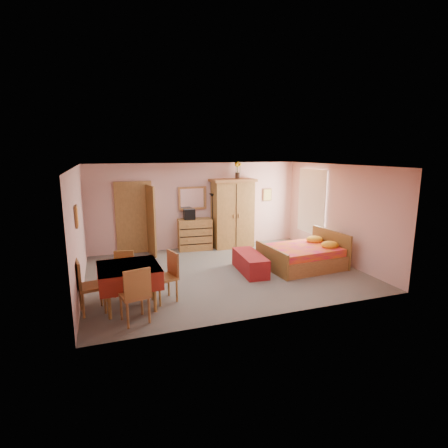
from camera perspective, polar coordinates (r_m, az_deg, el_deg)
name	(u,v)px	position (r m, az deg, el deg)	size (l,w,h in m)	color
floor	(224,272)	(8.72, 0.03, -7.85)	(6.50, 6.50, 0.00)	slate
ceiling	(224,166)	(8.23, 0.03, 9.49)	(6.50, 6.50, 0.00)	brown
wall_back	(197,206)	(10.73, -4.37, 2.99)	(6.50, 0.10, 2.60)	#CF9C96
wall_front	(271,247)	(6.13, 7.75, -3.68)	(6.50, 0.10, 2.60)	#CF9C96
wall_left	(78,230)	(7.95, -22.70, -0.96)	(0.10, 5.00, 2.60)	#CF9C96
wall_right	(338,213)	(9.91, 18.07, 1.73)	(0.10, 5.00, 2.60)	#CF9C96
doorway	(134,219)	(10.44, -14.44, 0.87)	(1.06, 0.12, 2.15)	#9E6B35
window	(312,202)	(10.84, 14.14, 3.55)	(0.08, 1.40, 1.95)	white
picture_left	(76,216)	(7.28, -22.96, 1.15)	(0.04, 0.32, 0.42)	orange
picture_back	(267,195)	(11.49, 7.08, 4.77)	(0.30, 0.04, 0.40)	#D8BF59
chest_of_drawers	(195,234)	(10.60, -4.78, -1.69)	(1.00, 0.50, 0.94)	#9F6D36
wall_mirror	(193,198)	(10.61, -5.16, 4.24)	(0.88, 0.05, 0.69)	silver
stereo	(189,214)	(10.43, -5.68, 1.59)	(0.33, 0.24, 0.31)	black
floor_lamp	(213,221)	(10.70, -1.87, 0.50)	(0.21, 0.21, 1.68)	black
wardrobe	(233,213)	(10.77, 1.41, 1.75)	(1.35, 0.70, 2.12)	olive
sunflower_vase	(238,170)	(10.80, 2.23, 8.78)	(0.20, 0.20, 0.51)	yellow
bed	(302,250)	(9.20, 12.61, -4.20)	(1.91, 1.50, 0.89)	#D31452
bench	(250,263)	(8.69, 4.27, -6.33)	(0.51, 1.39, 0.46)	maroon
dining_table	(130,286)	(6.98, -15.16, -9.78)	(1.11, 1.11, 0.82)	maroon
chair_south	(134,294)	(6.33, -14.44, -11.03)	(0.46, 0.46, 1.02)	#9C6335
chair_north	(124,274)	(7.57, -16.07, -7.83)	(0.40, 0.40, 0.89)	#9B6534
chair_west	(91,286)	(6.93, -20.83, -9.40)	(0.46, 0.46, 1.02)	#A46C37
chair_east	(164,277)	(7.06, -9.77, -8.55)	(0.45, 0.45, 0.99)	#A97639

